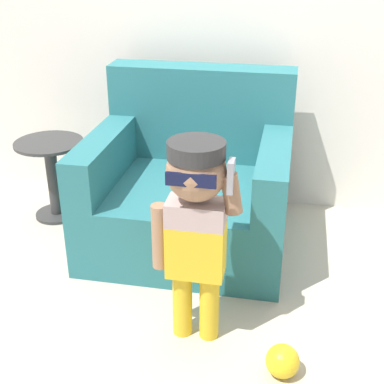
# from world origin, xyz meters

# --- Properties ---
(ground_plane) EXTENTS (10.00, 10.00, 0.00)m
(ground_plane) POSITION_xyz_m (0.00, 0.00, 0.00)
(ground_plane) COLOR #BCB29E
(armchair) EXTENTS (1.09, 0.98, 0.94)m
(armchair) POSITION_xyz_m (-0.14, 0.16, 0.33)
(armchair) COLOR #286B70
(armchair) RESTS_ON ground_plane
(person_child) EXTENTS (0.38, 0.28, 0.92)m
(person_child) POSITION_xyz_m (0.05, -0.69, 0.61)
(person_child) COLOR gold
(person_child) RESTS_ON ground_plane
(side_table) EXTENTS (0.42, 0.42, 0.50)m
(side_table) POSITION_xyz_m (-1.03, 0.25, 0.30)
(side_table) COLOR #333333
(side_table) RESTS_ON ground_plane
(toy_ball) EXTENTS (0.14, 0.14, 0.14)m
(toy_ball) POSITION_xyz_m (0.44, -0.87, 0.07)
(toy_ball) COLOR yellow
(toy_ball) RESTS_ON ground_plane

